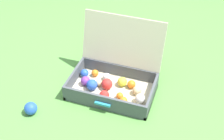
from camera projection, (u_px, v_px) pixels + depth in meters
name	position (u px, v px, depth m)	size (l,w,h in m)	color
ground_plane	(107.00, 87.00, 2.29)	(16.00, 16.00, 0.00)	#569342
open_suitcase	(114.00, 77.00, 2.22)	(0.61, 0.51, 0.48)	beige
stray_ball_on_grass	(31.00, 108.00, 2.06)	(0.09, 0.09, 0.09)	blue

